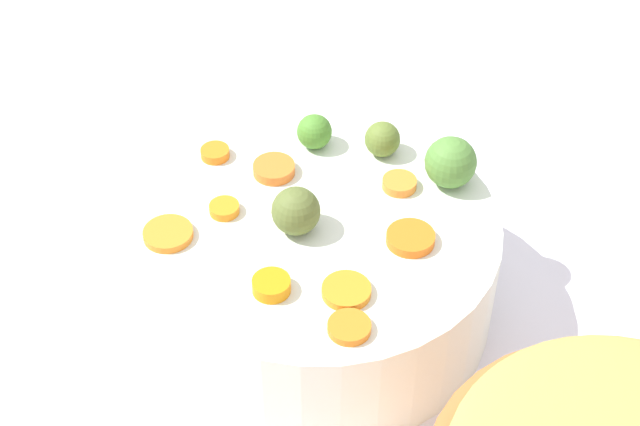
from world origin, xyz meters
name	(u,v)px	position (x,y,z in m)	size (l,w,h in m)	color
tabletop	(338,362)	(0.00, 0.00, 0.01)	(2.40, 2.40, 0.02)	white
serving_bowl_carrots	(320,266)	(-0.03, -0.05, 0.07)	(0.29, 0.29, 0.10)	white
carrot_slice_0	(274,169)	(-0.05, -0.11, 0.13)	(0.04, 0.04, 0.01)	orange
carrot_slice_1	(168,234)	(0.06, -0.13, 0.12)	(0.04, 0.04, 0.01)	orange
carrot_slice_2	(411,238)	(-0.06, 0.02, 0.13)	(0.04, 0.04, 0.01)	orange
carrot_slice_3	(399,184)	(-0.11, -0.02, 0.13)	(0.03, 0.03, 0.01)	orange
carrot_slice_4	(215,153)	(-0.04, -0.17, 0.13)	(0.02, 0.02, 0.01)	orange
carrot_slice_5	(346,291)	(0.02, 0.02, 0.12)	(0.04, 0.04, 0.01)	orange
carrot_slice_6	(271,285)	(0.05, -0.03, 0.13)	(0.03, 0.03, 0.01)	orange
carrot_slice_7	(349,327)	(0.04, 0.04, 0.12)	(0.03, 0.03, 0.01)	orange
carrot_slice_8	(224,209)	(0.01, -0.11, 0.12)	(0.02, 0.02, 0.01)	orange
brussels_sprout_0	(451,162)	(-0.14, 0.01, 0.14)	(0.04, 0.04, 0.04)	#538939
brussels_sprout_1	(296,211)	(-0.01, -0.05, 0.14)	(0.04, 0.04, 0.04)	#5B6B31
brussels_sprout_2	(314,132)	(-0.10, -0.11, 0.14)	(0.03, 0.03, 0.03)	#4A892D
brussels_sprout_3	(382,139)	(-0.13, -0.06, 0.14)	(0.03, 0.03, 0.03)	olive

